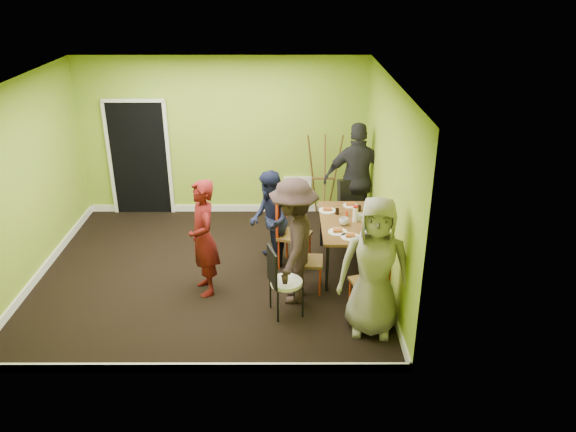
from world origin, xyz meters
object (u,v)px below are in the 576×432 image
Objects in this scene: chair_left_far at (289,229)px; person_standing at (203,238)px; chair_left_near at (303,255)px; chair_back_end at (351,197)px; chair_bentwood at (281,278)px; thermos at (355,215)px; orange_bottle at (347,213)px; person_back_end at (358,180)px; blue_bottle at (365,223)px; easel at (324,177)px; person_front_end at (375,267)px; dining_table at (351,225)px; person_left_far at (270,220)px; chair_front_end at (372,280)px; person_left_near at (294,242)px.

person_standing is (-1.15, -0.76, 0.23)m from chair_left_far.
chair_back_end is at bearing 157.87° from chair_left_near.
person_standing is (-1.05, 0.56, 0.29)m from chair_bentwood.
thermos reaches higher than orange_bottle.
person_back_end is at bearing 157.10° from chair_left_near.
chair_back_end is 0.85m from orange_bottle.
blue_bottle is at bearing -66.00° from orange_bottle.
person_front_end is at bearing -83.37° from easel.
easel is 19.28× the size of orange_bottle.
easel reaches higher than orange_bottle.
dining_table is at bearing 122.78° from chair_bentwood.
dining_table is 8.20× the size of blue_bottle.
easel is at bearing 98.50° from orange_bottle.
person_standing reaches higher than person_left_far.
orange_bottle is (-0.18, 1.52, 0.24)m from chair_front_end.
orange_bottle is (-0.10, 0.20, -0.07)m from thermos.
person_left_far is at bearing 169.92° from chair_bentwood.
chair_front_end is 12.18× the size of orange_bottle.
chair_bentwood is 5.21× the size of blue_bottle.
person_back_end is at bearing 79.70° from dining_table.
chair_left_far is 0.71× the size of person_left_far.
chair_bentwood is 0.58× the size of person_standing.
chair_left_near is at bearing -139.22° from dining_table.
chair_left_far is 1.33m from chair_bentwood.
person_left_near reaches higher than person_standing.
person_standing reaches higher than chair_left_far.
dining_table is 1.60× the size of chair_left_near.
easel reaches higher than thermos.
dining_table is 0.92m from chair_left_far.
person_left_near is (0.06, -0.96, 0.27)m from chair_left_far.
easel reaches higher than blue_bottle.
person_standing is at bearing 165.49° from person_front_end.
easel is at bearing 142.56° from person_left_far.
easel is 3.05m from person_standing.
person_back_end is (1.23, 2.42, 0.42)m from chair_bentwood.
easel is at bearing 100.65° from thermos.
chair_bentwood is 1.66m from thermos.
orange_bottle is 0.05× the size of person_front_end.
chair_left_far reaches higher than dining_table.
person_standing reaches higher than thermos.
orange_bottle is 0.05× the size of person_left_near.
chair_back_end is 0.31m from person_back_end.
chair_left_far is at bearing -160.33° from chair_left_near.
chair_back_end is (0.83, 1.65, 0.18)m from chair_left_near.
dining_table is 0.35m from blue_bottle.
chair_left_near is 0.99m from blue_bottle.
orange_bottle is (-0.16, -0.83, 0.09)m from chair_back_end.
person_left_far is (-1.32, 1.39, 0.19)m from chair_front_end.
chair_bentwood is (-0.10, -1.32, -0.06)m from chair_left_far.
chair_left_far is at bearing 44.35° from person_back_end.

